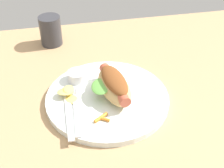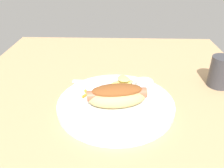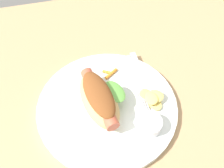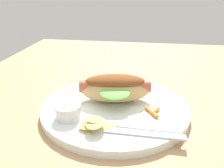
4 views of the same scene
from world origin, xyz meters
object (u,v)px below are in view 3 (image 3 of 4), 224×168
Objects in this scene: hot_dog at (99,98)px; carrot_garnish at (110,73)px; fork at (136,80)px; plate at (107,105)px; knife at (142,75)px; sauce_ramekin at (149,125)px; chips_pile at (151,98)px.

hot_dog is 4.16× the size of carrot_garnish.
hot_dog reaches higher than fork.
knife is (-10.01, -5.40, 0.98)cm from plate.
hot_dog reaches higher than sauce_ramekin.
plate is 4.20× the size of chips_pile.
chips_pile is (-2.88, -6.12, -0.34)cm from sauce_ramekin.
sauce_ramekin is at bearing 129.79° from plate.
fork is 2.20cm from knife.
sauce_ramekin is 6.77cm from chips_pile.
knife is at bearing 106.91° from hot_dog.
sauce_ramekin reaches higher than carrot_garnish.
carrot_garnish is at bearing -120.99° from fork.
hot_dog is 11.23cm from fork.
fork is 6.28cm from chips_pile.
sauce_ramekin is at bearing 64.77° from chips_pile.
sauce_ramekin is at bearing 38.53° from hot_dog.
plate is 1.95× the size of knife.
knife is at bearing -104.16° from sauce_ramekin.
plate is 11.41cm from knife.
carrot_garnish reaches higher than plate.
plate is 4.21cm from hot_dog.
chips_pile is (0.49, 7.25, 0.79)cm from knife.
carrot_garnish is (7.32, -2.47, 0.20)cm from knife.
hot_dog reaches higher than plate.
chips_pile reaches higher than carrot_garnish.
chips_pile is 11.89cm from carrot_garnish.
fork is (-9.89, -4.50, -2.83)cm from hot_dog.
carrot_garnish is (-2.69, -7.87, 1.18)cm from plate.
knife is 4.18× the size of carrot_garnish.
sauce_ramekin is (-8.37, 7.69, -1.71)cm from hot_dog.
hot_dog is at bearing 8.92° from plate.
sauce_ramekin reaches higher than chips_pile.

